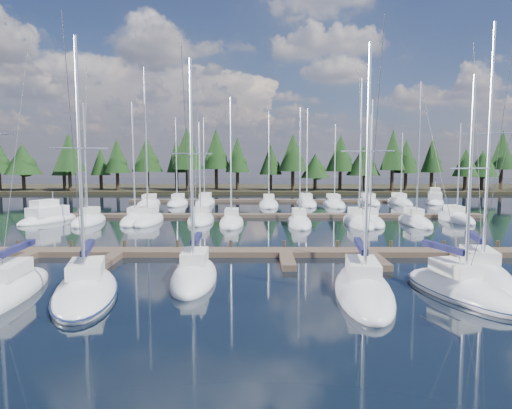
{
  "coord_description": "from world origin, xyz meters",
  "views": [
    {
      "loc": [
        -2.0,
        -14.72,
        6.92
      ],
      "look_at": [
        -2.12,
        22.0,
        3.31
      ],
      "focal_mm": 32.0,
      "sensor_mm": 36.0,
      "label": 1
    }
  ],
  "objects_px": {
    "front_sailboat_1": "(86,291)",
    "front_sailboat_2": "(194,276)",
    "main_dock": "(285,254)",
    "motor_yacht_right": "(435,201)",
    "front_sailboat_0": "(5,292)",
    "motor_yacht_left": "(48,218)",
    "front_sailboat_3": "(363,289)",
    "front_sailboat_5": "(480,274)",
    "front_sailboat_4": "(459,290)"
  },
  "relations": [
    {
      "from": "main_dock",
      "to": "motor_yacht_right",
      "type": "relative_size",
      "value": 5.07
    },
    {
      "from": "front_sailboat_3",
      "to": "motor_yacht_left",
      "type": "distance_m",
      "value": 40.09
    },
    {
      "from": "main_dock",
      "to": "front_sailboat_5",
      "type": "xyz_separation_m",
      "value": [
        10.98,
        -6.01,
        0.09
      ]
    },
    {
      "from": "front_sailboat_0",
      "to": "front_sailboat_1",
      "type": "xyz_separation_m",
      "value": [
        3.93,
        0.36,
        -0.03
      ]
    },
    {
      "from": "front_sailboat_3",
      "to": "motor_yacht_right",
      "type": "bearing_deg",
      "value": 65.21
    },
    {
      "from": "main_dock",
      "to": "motor_yacht_right",
      "type": "height_order",
      "value": "motor_yacht_right"
    },
    {
      "from": "front_sailboat_0",
      "to": "front_sailboat_3",
      "type": "distance_m",
      "value": 18.15
    },
    {
      "from": "front_sailboat_0",
      "to": "front_sailboat_4",
      "type": "xyz_separation_m",
      "value": [
        23.01,
        0.54,
        -0.02
      ]
    },
    {
      "from": "front_sailboat_1",
      "to": "motor_yacht_left",
      "type": "relative_size",
      "value": 1.6
    },
    {
      "from": "front_sailboat_3",
      "to": "front_sailboat_5",
      "type": "bearing_deg",
      "value": 22.47
    },
    {
      "from": "front_sailboat_3",
      "to": "front_sailboat_1",
      "type": "bearing_deg",
      "value": -178.73
    },
    {
      "from": "front_sailboat_5",
      "to": "motor_yacht_right",
      "type": "height_order",
      "value": "front_sailboat_5"
    },
    {
      "from": "front_sailboat_0",
      "to": "front_sailboat_1",
      "type": "distance_m",
      "value": 3.95
    },
    {
      "from": "main_dock",
      "to": "front_sailboat_5",
      "type": "height_order",
      "value": "front_sailboat_5"
    },
    {
      "from": "front_sailboat_2",
      "to": "motor_yacht_right",
      "type": "relative_size",
      "value": 1.52
    },
    {
      "from": "front_sailboat_2",
      "to": "motor_yacht_left",
      "type": "height_order",
      "value": "front_sailboat_2"
    },
    {
      "from": "front_sailboat_1",
      "to": "front_sailboat_0",
      "type": "bearing_deg",
      "value": -174.71
    },
    {
      "from": "main_dock",
      "to": "front_sailboat_1",
      "type": "distance_m",
      "value": 14.31
    },
    {
      "from": "front_sailboat_3",
      "to": "front_sailboat_2",
      "type": "bearing_deg",
      "value": 163.94
    },
    {
      "from": "motor_yacht_right",
      "to": "motor_yacht_left",
      "type": "bearing_deg",
      "value": -157.42
    },
    {
      "from": "front_sailboat_0",
      "to": "front_sailboat_5",
      "type": "bearing_deg",
      "value": 8.41
    },
    {
      "from": "main_dock",
      "to": "front_sailboat_5",
      "type": "bearing_deg",
      "value": -28.71
    },
    {
      "from": "front_sailboat_2",
      "to": "front_sailboat_3",
      "type": "bearing_deg",
      "value": -16.06
    },
    {
      "from": "front_sailboat_1",
      "to": "front_sailboat_4",
      "type": "distance_m",
      "value": 19.08
    },
    {
      "from": "main_dock",
      "to": "front_sailboat_3",
      "type": "bearing_deg",
      "value": -69.3
    },
    {
      "from": "main_dock",
      "to": "motor_yacht_left",
      "type": "bearing_deg",
      "value": 144.01
    },
    {
      "from": "front_sailboat_2",
      "to": "front_sailboat_5",
      "type": "xyz_separation_m",
      "value": [
        16.61,
        0.5,
        -0.0
      ]
    },
    {
      "from": "front_sailboat_2",
      "to": "motor_yacht_left",
      "type": "distance_m",
      "value": 32.01
    },
    {
      "from": "main_dock",
      "to": "front_sailboat_2",
      "type": "xyz_separation_m",
      "value": [
        -5.63,
        -6.51,
        0.09
      ]
    },
    {
      "from": "front_sailboat_4",
      "to": "front_sailboat_5",
      "type": "bearing_deg",
      "value": 50.76
    },
    {
      "from": "motor_yacht_left",
      "to": "motor_yacht_right",
      "type": "bearing_deg",
      "value": 22.58
    },
    {
      "from": "front_sailboat_3",
      "to": "motor_yacht_left",
      "type": "relative_size",
      "value": 1.57
    },
    {
      "from": "main_dock",
      "to": "front_sailboat_0",
      "type": "xyz_separation_m",
      "value": [
        -14.68,
        -9.81,
        0.1
      ]
    },
    {
      "from": "main_dock",
      "to": "motor_yacht_right",
      "type": "xyz_separation_m",
      "value": [
        26.16,
        40.05,
        0.26
      ]
    },
    {
      "from": "front_sailboat_3",
      "to": "motor_yacht_left",
      "type": "height_order",
      "value": "front_sailboat_3"
    },
    {
      "from": "main_dock",
      "to": "front_sailboat_5",
      "type": "distance_m",
      "value": 12.52
    },
    {
      "from": "front_sailboat_1",
      "to": "front_sailboat_3",
      "type": "distance_m",
      "value": 14.21
    },
    {
      "from": "front_sailboat_1",
      "to": "motor_yacht_right",
      "type": "height_order",
      "value": "front_sailboat_1"
    },
    {
      "from": "main_dock",
      "to": "front_sailboat_3",
      "type": "height_order",
      "value": "front_sailboat_3"
    },
    {
      "from": "front_sailboat_1",
      "to": "front_sailboat_2",
      "type": "bearing_deg",
      "value": 29.75
    },
    {
      "from": "front_sailboat_1",
      "to": "front_sailboat_5",
      "type": "height_order",
      "value": "front_sailboat_5"
    },
    {
      "from": "front_sailboat_0",
      "to": "motor_yacht_left",
      "type": "bearing_deg",
      "value": 110.95
    },
    {
      "from": "front_sailboat_0",
      "to": "front_sailboat_3",
      "type": "bearing_deg",
      "value": 2.14
    },
    {
      "from": "front_sailboat_2",
      "to": "front_sailboat_4",
      "type": "distance_m",
      "value": 14.22
    },
    {
      "from": "main_dock",
      "to": "front_sailboat_3",
      "type": "distance_m",
      "value": 9.76
    },
    {
      "from": "front_sailboat_2",
      "to": "front_sailboat_5",
      "type": "bearing_deg",
      "value": 1.73
    },
    {
      "from": "front_sailboat_2",
      "to": "front_sailboat_3",
      "type": "xyz_separation_m",
      "value": [
        9.08,
        -2.61,
        -0.02
      ]
    },
    {
      "from": "front_sailboat_5",
      "to": "front_sailboat_0",
      "type": "bearing_deg",
      "value": -171.59
    },
    {
      "from": "main_dock",
      "to": "front_sailboat_0",
      "type": "distance_m",
      "value": 17.66
    },
    {
      "from": "main_dock",
      "to": "front_sailboat_2",
      "type": "relative_size",
      "value": 3.34
    }
  ]
}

